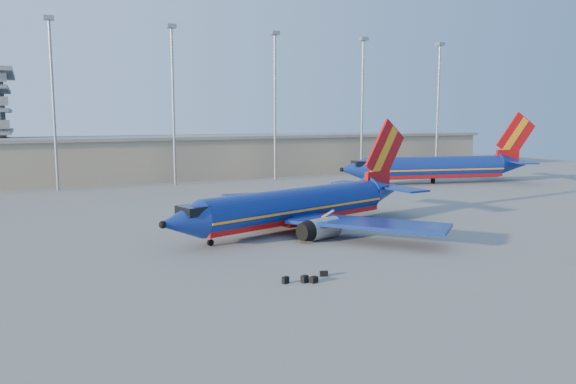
# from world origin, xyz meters

# --- Properties ---
(ground) EXTENTS (220.00, 220.00, 0.00)m
(ground) POSITION_xyz_m (0.00, 0.00, 0.00)
(ground) COLOR slate
(ground) RESTS_ON ground
(terminal_building) EXTENTS (122.00, 16.00, 8.50)m
(terminal_building) POSITION_xyz_m (10.00, 58.00, 4.32)
(terminal_building) COLOR gray
(terminal_building) RESTS_ON ground
(light_mast_row) EXTENTS (101.60, 1.60, 28.65)m
(light_mast_row) POSITION_xyz_m (5.00, 46.00, 17.55)
(light_mast_row) COLOR gray
(light_mast_row) RESTS_ON ground
(aircraft_main) EXTENTS (34.95, 33.08, 12.19)m
(aircraft_main) POSITION_xyz_m (-2.10, -0.33, 2.60)
(aircraft_main) COLOR navy
(aircraft_main) RESTS_ON ground
(aircraft_second) EXTENTS (38.87, 16.66, 13.30)m
(aircraft_second) POSITION_xyz_m (39.97, 27.16, 3.05)
(aircraft_second) COLOR navy
(aircraft_second) RESTS_ON ground
(luggage_pile) EXTENTS (4.19, 1.73, 0.54)m
(luggage_pile) POSITION_xyz_m (-10.48, -18.43, 0.24)
(luggage_pile) COLOR black
(luggage_pile) RESTS_ON ground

